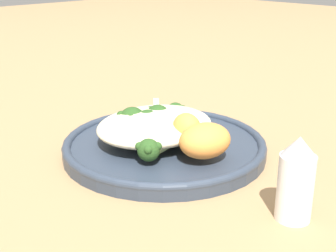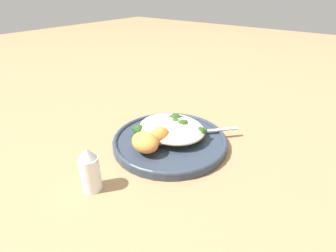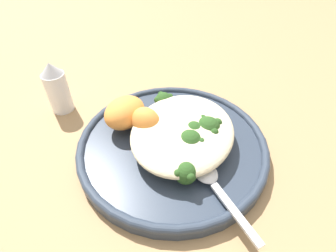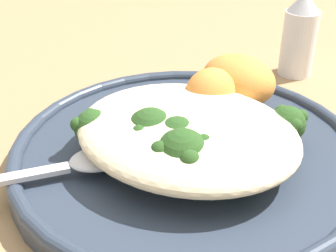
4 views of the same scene
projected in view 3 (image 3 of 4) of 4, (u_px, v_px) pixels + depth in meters
The scene contains 14 objects.
ground_plane at pixel (169, 157), 0.38m from camera, with size 4.00×4.00×0.00m, color #9E7A51.
plate at pixel (170, 144), 0.39m from camera, with size 0.28×0.28×0.02m.
quinoa_mound at pixel (183, 131), 0.37m from camera, with size 0.17×0.14×0.03m, color beige.
broccoli_stalk_0 at pixel (174, 156), 0.34m from camera, with size 0.10×0.10×0.03m.
broccoli_stalk_1 at pixel (183, 140), 0.36m from camera, with size 0.04×0.10×0.04m.
broccoli_stalk_2 at pixel (185, 134), 0.37m from camera, with size 0.04×0.09×0.04m.
broccoli_stalk_3 at pixel (199, 131), 0.37m from camera, with size 0.06×0.11×0.04m.
broccoli_stalk_4 at pixel (193, 120), 0.39m from camera, with size 0.10×0.09×0.03m.
broccoli_stalk_5 at pixel (179, 118), 0.39m from camera, with size 0.09×0.05×0.03m.
broccoli_stalk_6 at pixel (162, 109), 0.41m from camera, with size 0.12×0.05×0.03m.
sweet_potato_chunk_0 at pixel (125, 112), 0.39m from camera, with size 0.07×0.05×0.04m, color orange.
sweet_potato_chunk_1 at pixel (146, 122), 0.37m from camera, with size 0.05×0.04×0.04m, color orange.
spoon at pixel (210, 179), 0.32m from camera, with size 0.10×0.11×0.01m.
salt_shaker at pixel (57, 88), 0.44m from camera, with size 0.04×0.04×0.09m.
Camera 3 is at (0.23, 0.09, 0.29)m, focal length 28.00 mm.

